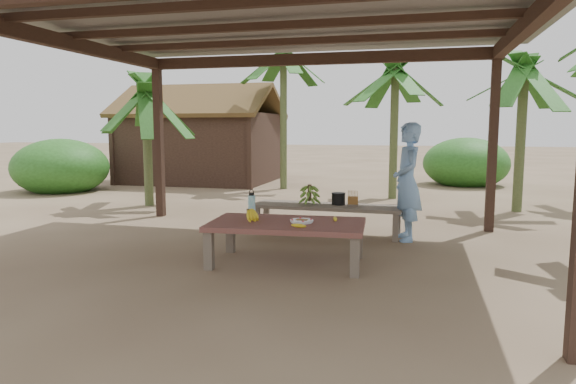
% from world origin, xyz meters
% --- Properties ---
extents(ground, '(80.00, 80.00, 0.00)m').
position_xyz_m(ground, '(0.00, 0.00, 0.00)').
color(ground, brown).
rests_on(ground, ground).
extents(pavilion, '(6.60, 5.60, 2.95)m').
position_xyz_m(pavilion, '(-0.01, -0.01, 2.78)').
color(pavilion, black).
rests_on(pavilion, ground).
extents(work_table, '(1.86, 1.12, 0.50)m').
position_xyz_m(work_table, '(0.23, -0.31, 0.43)').
color(work_table, brown).
rests_on(work_table, ground).
extents(bench, '(2.22, 0.66, 0.45)m').
position_xyz_m(bench, '(0.40, 1.44, 0.39)').
color(bench, brown).
rests_on(bench, ground).
extents(ripe_banana_bunch, '(0.29, 0.27, 0.15)m').
position_xyz_m(ripe_banana_bunch, '(-0.24, -0.33, 0.58)').
color(ripe_banana_bunch, yellow).
rests_on(ripe_banana_bunch, work_table).
extents(plate, '(0.27, 0.27, 0.04)m').
position_xyz_m(plate, '(0.41, -0.31, 0.52)').
color(plate, white).
rests_on(plate, work_table).
extents(loose_banana_front, '(0.17, 0.13, 0.04)m').
position_xyz_m(loose_banana_front, '(0.45, -0.61, 0.52)').
color(loose_banana_front, yellow).
rests_on(loose_banana_front, work_table).
extents(loose_banana_side, '(0.08, 0.15, 0.04)m').
position_xyz_m(loose_banana_side, '(0.77, -0.10, 0.52)').
color(loose_banana_side, yellow).
rests_on(loose_banana_side, work_table).
extents(water_flask, '(0.09, 0.09, 0.34)m').
position_xyz_m(water_flask, '(-0.29, -0.05, 0.64)').
color(water_flask, '#44C3D6').
rests_on(water_flask, work_table).
extents(green_banana_stalk, '(0.28, 0.28, 0.31)m').
position_xyz_m(green_banana_stalk, '(0.14, 1.45, 0.61)').
color(green_banana_stalk, '#598C2D').
rests_on(green_banana_stalk, bench).
extents(cooking_pot, '(0.20, 0.20, 0.17)m').
position_xyz_m(cooking_pot, '(0.56, 1.51, 0.54)').
color(cooking_pot, black).
rests_on(cooking_pot, bench).
extents(skewer_rack, '(0.18, 0.09, 0.24)m').
position_xyz_m(skewer_rack, '(0.80, 1.38, 0.57)').
color(skewer_rack, '#A57F47').
rests_on(skewer_rack, bench).
extents(woman, '(0.54, 0.69, 1.67)m').
position_xyz_m(woman, '(1.57, 1.34, 0.84)').
color(woman, '#729FD9').
rests_on(woman, ground).
extents(hut, '(4.40, 3.43, 2.85)m').
position_xyz_m(hut, '(-4.50, 8.00, 1.10)').
color(hut, black).
rests_on(hut, ground).
extents(banana_plant_ne, '(1.80, 1.80, 2.91)m').
position_xyz_m(banana_plant_ne, '(3.56, 4.43, 2.43)').
color(banana_plant_ne, '#596638').
rests_on(banana_plant_ne, ground).
extents(banana_plant_n, '(1.80, 1.80, 3.10)m').
position_xyz_m(banana_plant_n, '(1.16, 5.68, 2.61)').
color(banana_plant_n, '#596638').
rests_on(banana_plant_n, ground).
extents(banana_plant_nw, '(1.80, 1.80, 3.75)m').
position_xyz_m(banana_plant_nw, '(-1.70, 6.87, 3.24)').
color(banana_plant_nw, '#596638').
rests_on(banana_plant_nw, ground).
extents(banana_plant_w, '(1.80, 1.80, 2.50)m').
position_xyz_m(banana_plant_w, '(-3.65, 3.40, 2.03)').
color(banana_plant_w, '#596638').
rests_on(banana_plant_w, ground).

